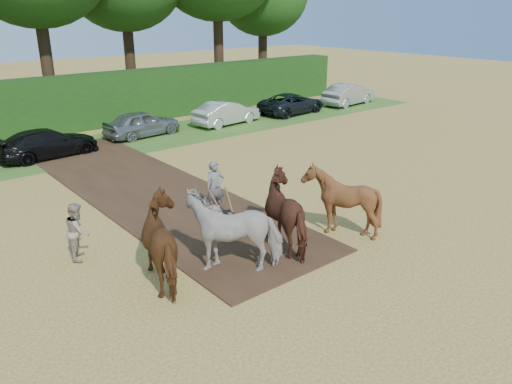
# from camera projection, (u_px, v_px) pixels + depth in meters

# --- Properties ---
(ground) EXTENTS (120.00, 120.00, 0.00)m
(ground) POSITION_uv_depth(u_px,v_px,m) (220.00, 272.00, 13.10)
(ground) COLOR gold
(ground) RESTS_ON ground
(earth_strip) EXTENTS (4.50, 17.00, 0.05)m
(earth_strip) POSITION_uv_depth(u_px,v_px,m) (145.00, 189.00, 19.05)
(earth_strip) COLOR #472D1C
(earth_strip) RESTS_ON ground
(grass_verge) EXTENTS (50.00, 5.00, 0.03)m
(grass_verge) POSITION_uv_depth(u_px,v_px,m) (45.00, 156.00, 23.23)
(grass_verge) COLOR #38601E
(grass_verge) RESTS_ON ground
(hedgerow) EXTENTS (46.00, 1.60, 3.00)m
(hedgerow) POSITION_uv_depth(u_px,v_px,m) (13.00, 110.00, 25.97)
(hedgerow) COLOR #14380F
(hedgerow) RESTS_ON ground
(spectator_near) EXTENTS (0.91, 0.98, 1.62)m
(spectator_near) POSITION_uv_depth(u_px,v_px,m) (78.00, 231.00, 13.61)
(spectator_near) COLOR #C1B498
(spectator_near) RESTS_ON ground
(plough_team) EXTENTS (7.41, 5.19, 2.15)m
(plough_team) POSITION_uv_depth(u_px,v_px,m) (262.00, 219.00, 13.75)
(plough_team) COLOR #5F2C17
(plough_team) RESTS_ON ground
(parked_cars) EXTENTS (40.79, 3.07, 1.49)m
(parked_cars) POSITION_uv_depth(u_px,v_px,m) (119.00, 130.00, 25.24)
(parked_cars) COLOR silver
(parked_cars) RESTS_ON ground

